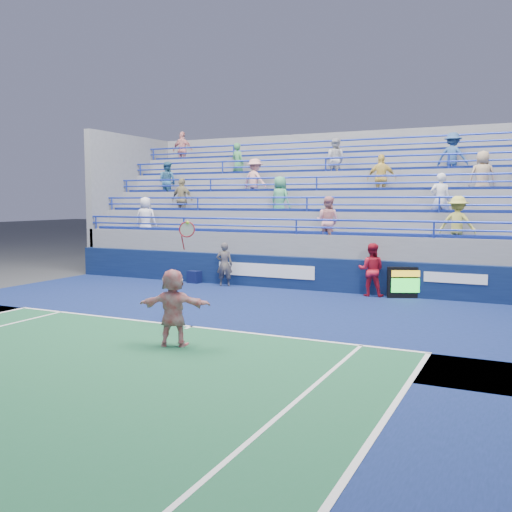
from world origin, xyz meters
The scene contains 8 objects.
ground centered at (0.00, 0.00, 0.00)m, with size 120.00×120.00×0.00m, color #333538.
sponsor_wall centered at (0.00, 6.50, 0.55)m, with size 18.00×0.32×1.10m.
bleacher_stand centered at (-0.01, 10.27, 1.55)m, with size 18.00×5.60×6.13m.
serve_speed_board centered at (3.91, 6.32, 0.49)m, with size 1.34×0.71×0.97m.
judge_chair centered at (-3.75, 6.28, 0.26)m, with size 0.50×0.51×0.81m.
tennis_player centered at (0.61, -1.64, 0.81)m, with size 1.57×0.94×2.59m.
line_judge centered at (-2.41, 6.01, 0.77)m, with size 0.56×0.37×1.55m, color #131536.
ball_girl centered at (2.73, 6.17, 0.84)m, with size 0.81×0.63×1.67m, color #AD1326.
Camera 1 is at (7.11, -11.28, 2.99)m, focal length 40.00 mm.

